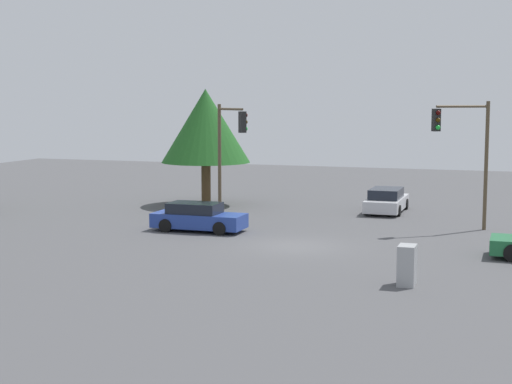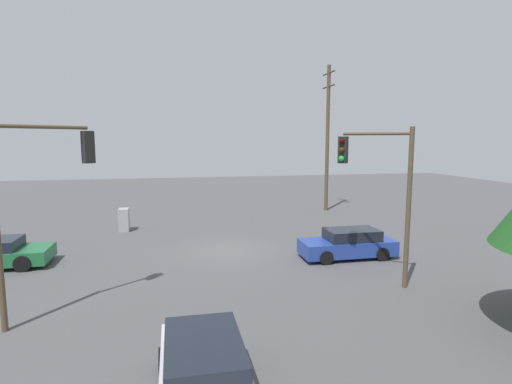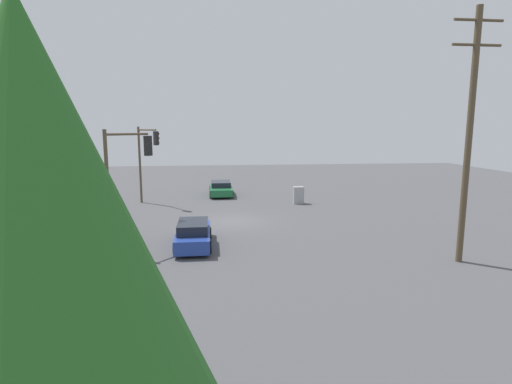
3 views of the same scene
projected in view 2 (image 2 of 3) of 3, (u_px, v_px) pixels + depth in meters
ground_plane at (227, 251)px, 20.08m from camera, size 80.00×80.00×0.00m
sedan_blue at (348, 244)px, 18.86m from camera, size 1.85×4.43×1.36m
sedan_silver at (205, 375)px, 8.37m from camera, size 4.60×1.98×1.35m
traffic_signal_main at (380, 179)px, 15.11m from camera, size 2.02×2.21×6.03m
traffic_signal_cross at (36, 186)px, 11.98m from camera, size 2.00×2.54×6.19m
utility_pole_tall at (327, 135)px, 30.84m from camera, size 2.20×0.28×11.17m
electrical_cabinet at (124, 220)px, 24.35m from camera, size 0.83×0.58×1.38m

